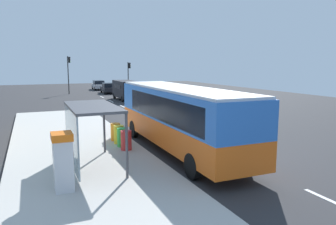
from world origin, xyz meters
name	(u,v)px	position (x,y,z in m)	size (l,w,h in m)	color
ground_plane	(135,114)	(0.00, 14.00, -0.02)	(56.00, 92.00, 0.04)	#2D2D30
sidewalk_platform	(80,157)	(-6.40, 2.00, 0.09)	(6.20, 30.00, 0.18)	beige
lane_stripe_seg_0	(333,202)	(0.25, -6.00, 0.01)	(0.16, 2.20, 0.01)	silver
lane_stripe_seg_1	(239,159)	(0.25, -1.00, 0.01)	(0.16, 2.20, 0.01)	silver
lane_stripe_seg_2	(189,137)	(0.25, 4.00, 0.01)	(0.16, 2.20, 0.01)	silver
lane_stripe_seg_3	(158,123)	(0.25, 9.00, 0.01)	(0.16, 2.20, 0.01)	silver
lane_stripe_seg_4	(138,113)	(0.25, 14.00, 0.01)	(0.16, 2.20, 0.01)	silver
lane_stripe_seg_5	(122,106)	(0.25, 19.00, 0.01)	(0.16, 2.20, 0.01)	silver
lane_stripe_seg_6	(111,101)	(0.25, 24.00, 0.01)	(0.16, 2.20, 0.01)	silver
lane_stripe_seg_7	(102,97)	(0.25, 29.00, 0.01)	(0.16, 2.20, 0.01)	silver
bus	(179,115)	(-1.71, 1.31, 1.84)	(2.60, 11.03, 3.21)	orange
white_van	(126,89)	(2.20, 24.61, 1.34)	(2.06, 5.21, 2.30)	black
sedan_near	(109,88)	(2.30, 34.09, 0.79)	(2.06, 4.50, 1.52)	black
sedan_far	(99,85)	(2.30, 41.32, 0.79)	(1.97, 4.46, 1.52)	#B7B7BC
ticket_machine	(63,161)	(-7.49, -2.08, 1.17)	(0.66, 0.76, 1.94)	silver
recycling_bin_red	(126,140)	(-4.20, 1.99, 0.66)	(0.52, 0.52, 0.95)	red
recycling_bin_green	(122,137)	(-4.20, 2.69, 0.66)	(0.52, 0.52, 0.95)	green
recycling_bin_yellow	(119,134)	(-4.20, 3.39, 0.66)	(0.52, 0.52, 0.95)	yellow
recycling_bin_orange	(116,132)	(-4.20, 4.09, 0.66)	(0.52, 0.52, 0.95)	orange
traffic_light_near_side	(129,72)	(5.51, 34.34, 3.04)	(0.49, 0.28, 4.54)	#2D2D2D
traffic_light_far_side	(69,69)	(-3.10, 35.14, 3.54)	(0.49, 0.28, 5.36)	#2D2D2D
bus_shelter	(85,120)	(-6.41, 0.09, 2.10)	(1.80, 4.00, 2.50)	#4C4C51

